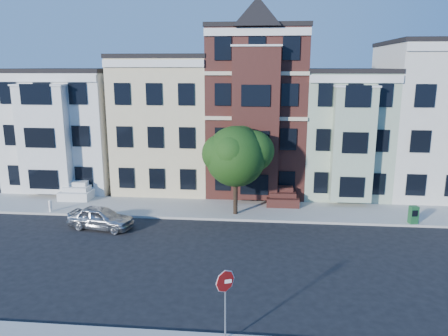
# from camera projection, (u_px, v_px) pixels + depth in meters

# --- Properties ---
(ground) EXTENTS (120.00, 120.00, 0.00)m
(ground) POSITION_uv_depth(u_px,v_px,m) (249.00, 264.00, 21.36)
(ground) COLOR black
(far_sidewalk) EXTENTS (60.00, 4.00, 0.15)m
(far_sidewalk) POSITION_uv_depth(u_px,v_px,m) (253.00, 210.00, 29.10)
(far_sidewalk) COLOR #9E9B93
(far_sidewalk) RESTS_ON ground
(house_white) EXTENTS (8.00, 9.00, 9.00)m
(house_white) POSITION_uv_depth(u_px,v_px,m) (74.00, 128.00, 35.78)
(house_white) COLOR silver
(house_white) RESTS_ON ground
(house_yellow) EXTENTS (7.00, 9.00, 10.00)m
(house_yellow) POSITION_uv_depth(u_px,v_px,m) (169.00, 123.00, 34.93)
(house_yellow) COLOR beige
(house_yellow) RESTS_ON ground
(house_brown) EXTENTS (7.00, 9.00, 12.00)m
(house_brown) POSITION_uv_depth(u_px,v_px,m) (257.00, 112.00, 34.05)
(house_brown) COLOR #3C1A15
(house_brown) RESTS_ON ground
(house_green) EXTENTS (6.00, 9.00, 9.00)m
(house_green) POSITION_uv_depth(u_px,v_px,m) (341.00, 132.00, 33.79)
(house_green) COLOR #9DB193
(house_green) RESTS_ON ground
(house_cream) EXTENTS (8.00, 9.00, 11.00)m
(house_cream) POSITION_uv_depth(u_px,v_px,m) (436.00, 120.00, 32.92)
(house_cream) COLOR silver
(house_cream) RESTS_ON ground
(street_tree) EXTENTS (7.55, 7.55, 7.05)m
(street_tree) POSITION_uv_depth(u_px,v_px,m) (236.00, 160.00, 27.45)
(street_tree) COLOR #224A14
(street_tree) RESTS_ON far_sidewalk
(parked_car) EXTENTS (4.16, 2.25, 1.34)m
(parked_car) POSITION_uv_depth(u_px,v_px,m) (101.00, 218.00, 25.95)
(parked_car) COLOR #A3A5AC
(parked_car) RESTS_ON ground
(newspaper_box) EXTENTS (0.56, 0.51, 1.08)m
(newspaper_box) POSITION_uv_depth(u_px,v_px,m) (413.00, 215.00, 26.41)
(newspaper_box) COLOR #216231
(newspaper_box) RESTS_ON far_sidewalk
(fire_hydrant) EXTENTS (0.23, 0.23, 0.63)m
(fire_hydrant) POSITION_uv_depth(u_px,v_px,m) (50.00, 207.00, 28.59)
(fire_hydrant) COLOR silver
(fire_hydrant) RESTS_ON far_sidewalk
(stop_sign) EXTENTS (0.79, 0.40, 2.94)m
(stop_sign) POSITION_uv_depth(u_px,v_px,m) (225.00, 301.00, 14.93)
(stop_sign) COLOR #AF0F0D
(stop_sign) RESTS_ON near_sidewalk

